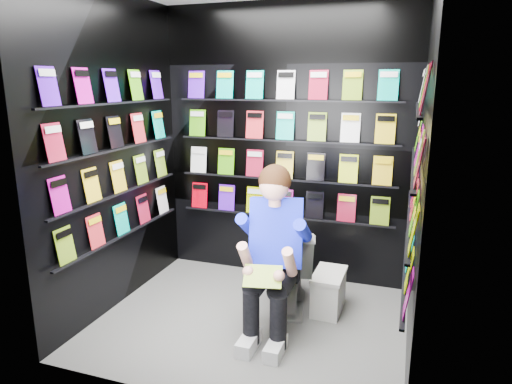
% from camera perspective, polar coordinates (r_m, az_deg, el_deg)
% --- Properties ---
extents(floor, '(2.40, 2.40, 0.00)m').
position_cam_1_polar(floor, '(3.84, -0.65, -15.83)').
color(floor, slate).
rests_on(floor, ground).
extents(wall_back, '(2.40, 0.04, 2.60)m').
position_cam_1_polar(wall_back, '(4.34, 3.74, 5.81)').
color(wall_back, black).
rests_on(wall_back, floor).
extents(wall_front, '(2.40, 0.04, 2.60)m').
position_cam_1_polar(wall_front, '(2.50, -8.42, -0.23)').
color(wall_front, black).
rests_on(wall_front, floor).
extents(wall_left, '(0.04, 2.00, 2.60)m').
position_cam_1_polar(wall_left, '(3.96, -17.37, 4.44)').
color(wall_left, black).
rests_on(wall_left, floor).
extents(wall_right, '(0.04, 2.00, 2.60)m').
position_cam_1_polar(wall_right, '(3.21, 19.96, 2.19)').
color(wall_right, black).
rests_on(wall_right, floor).
extents(comics_back, '(2.10, 0.06, 1.37)m').
position_cam_1_polar(comics_back, '(4.31, 3.63, 5.82)').
color(comics_back, red).
rests_on(comics_back, wall_back).
extents(comics_left, '(0.06, 1.70, 1.37)m').
position_cam_1_polar(comics_left, '(3.94, -17.02, 4.50)').
color(comics_left, red).
rests_on(comics_left, wall_left).
extents(comics_right, '(0.06, 1.70, 1.37)m').
position_cam_1_polar(comics_right, '(3.20, 19.43, 2.32)').
color(comics_right, red).
rests_on(comics_right, wall_right).
extents(toilet, '(0.57, 0.82, 0.73)m').
position_cam_1_polar(toilet, '(3.93, 4.18, -9.16)').
color(toilet, white).
rests_on(toilet, floor).
extents(longbox, '(0.23, 0.42, 0.31)m').
position_cam_1_polar(longbox, '(3.98, 9.05, -12.38)').
color(longbox, silver).
rests_on(longbox, floor).
extents(longbox_lid, '(0.25, 0.44, 0.03)m').
position_cam_1_polar(longbox_lid, '(3.91, 9.14, -10.15)').
color(longbox_lid, silver).
rests_on(longbox_lid, longbox).
extents(reader, '(0.68, 0.87, 1.43)m').
position_cam_1_polar(reader, '(3.45, 2.68, -5.21)').
color(reader, '#111BCD').
rests_on(reader, toilet).
extents(held_comic, '(0.29, 0.21, 0.11)m').
position_cam_1_polar(held_comic, '(3.21, 0.86, -10.49)').
color(held_comic, green).
rests_on(held_comic, reader).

